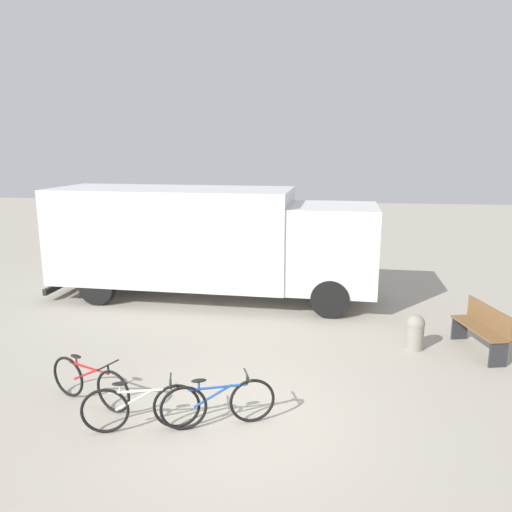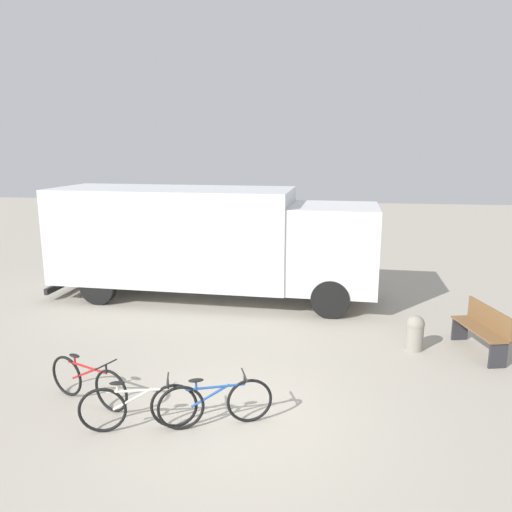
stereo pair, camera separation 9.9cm
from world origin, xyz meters
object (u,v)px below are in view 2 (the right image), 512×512
at_px(bicycle_middle, 138,407).
at_px(park_bench, 482,328).
at_px(bicycle_near, 88,382).
at_px(bollard_near_bench, 415,331).
at_px(delivery_truck, 208,238).
at_px(bicycle_far, 215,403).

bearing_deg(bicycle_middle, park_bench, 17.10).
bearing_deg(bicycle_near, bollard_near_bench, 50.49).
bearing_deg(park_bench, delivery_truck, 50.93).
bearing_deg(bollard_near_bench, bicycle_near, -151.65).
xyz_separation_m(bicycle_near, bollard_near_bench, (5.45, 2.94, 0.02)).
bearing_deg(bollard_near_bench, park_bench, 0.80).
height_order(bicycle_near, bollard_near_bench, bicycle_near).
height_order(park_bench, bicycle_far, park_bench).
height_order(bicycle_near, bicycle_far, same).
height_order(delivery_truck, bollard_near_bench, delivery_truck).
relative_size(delivery_truck, bicycle_middle, 5.25).
xyz_separation_m(delivery_truck, bicycle_far, (1.58, -6.16, -1.26)).
xyz_separation_m(bicycle_far, bollard_near_bench, (3.32, 3.30, 0.02)).
distance_m(bicycle_middle, bollard_near_bench, 5.64).
relative_size(delivery_truck, park_bench, 5.58).
bearing_deg(bicycle_near, bicycle_far, 12.58).
relative_size(bicycle_near, bicycle_far, 0.99).
bearing_deg(bollard_near_bench, bicycle_middle, -140.91).
distance_m(bicycle_far, bollard_near_bench, 4.68).
bearing_deg(delivery_truck, bicycle_middle, -83.32).
xyz_separation_m(park_bench, bollard_near_bench, (-1.27, -0.02, -0.13)).
distance_m(park_bench, bicycle_near, 7.34).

